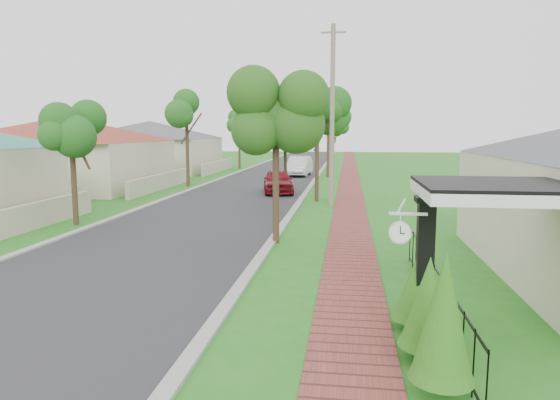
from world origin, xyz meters
The scene contains 16 objects.
ground centered at (0.00, 0.00, 0.00)m, with size 160.00×160.00×0.00m, color #25731B.
road centered at (-3.00, 20.00, 0.00)m, with size 7.00×120.00×0.02m, color #28282B.
kerb_right centered at (0.65, 20.00, 0.00)m, with size 0.30×120.00×0.10m, color #9E9E99.
kerb_left centered at (-6.65, 20.00, 0.00)m, with size 0.30×120.00×0.10m, color #9E9E99.
sidewalk centered at (3.25, 20.00, 0.00)m, with size 1.50×120.00×0.03m, color brown.
porch_post centered at (4.55, -1.00, 1.12)m, with size 0.48×0.48×2.52m.
picket_fence centered at (4.90, 0.00, 0.53)m, with size 0.03×8.02×1.00m.
street_trees centered at (-2.87, 26.84, 4.54)m, with size 10.70×37.65×5.89m.
hedge_row centered at (4.45, -2.27, 0.88)m, with size 0.82×3.30×2.15m.
far_house_red centered at (-14.97, 20.00, 2.34)m, with size 15.56×15.56×4.60m.
far_house_grey centered at (-14.97, 34.00, 2.34)m, with size 15.56×15.56×4.60m.
parked_car_red centered at (-1.00, 19.15, 0.71)m, with size 1.68×4.18×1.42m, color maroon.
parked_car_white centered at (-0.89, 31.00, 0.78)m, with size 1.66×4.76×1.57m, color white.
near_tree centered at (0.80, 5.89, 4.04)m, with size 1.98×1.98×5.08m.
utility_pole centered at (2.30, 14.76, 4.45)m, with size 1.20×0.24×8.77m.
station_clock centered at (4.06, -1.40, 1.95)m, with size 0.65×0.13×0.56m.
Camera 1 is at (3.14, -10.13, 3.68)m, focal length 32.00 mm.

